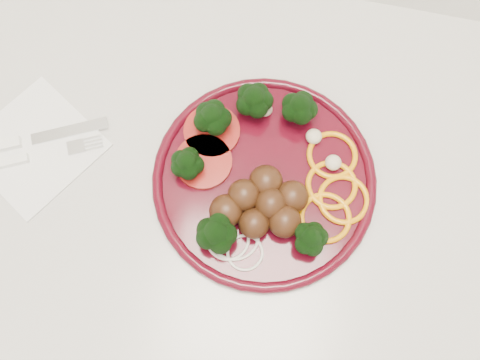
% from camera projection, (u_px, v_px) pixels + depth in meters
% --- Properties ---
extents(counter, '(2.40, 0.60, 0.90)m').
position_uv_depth(counter, '(211.00, 232.00, 1.14)').
color(counter, silver).
rests_on(counter, ground).
extents(plate, '(0.29, 0.29, 0.06)m').
position_uv_depth(plate, '(261.00, 179.00, 0.68)').
color(plate, '#3F0611').
rests_on(plate, counter).
extents(napkin, '(0.20, 0.20, 0.00)m').
position_uv_depth(napkin, '(35.00, 146.00, 0.72)').
color(napkin, white).
rests_on(napkin, counter).
extents(knife, '(0.18, 0.10, 0.01)m').
position_uv_depth(knife, '(17.00, 143.00, 0.71)').
color(knife, silver).
rests_on(knife, napkin).
extents(fork, '(0.16, 0.09, 0.01)m').
position_uv_depth(fork, '(17.00, 160.00, 0.70)').
color(fork, white).
rests_on(fork, napkin).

